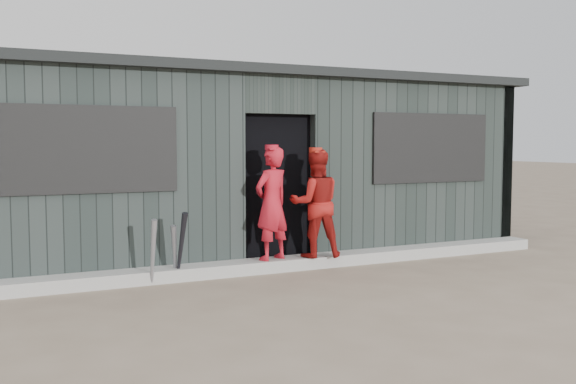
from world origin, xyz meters
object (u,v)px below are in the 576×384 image
bat_mid (175,253)px  player_red_left (272,204)px  player_red_right (315,203)px  bat_left (153,253)px  player_grey_back (295,212)px  bat_right (181,247)px  dugout (239,165)px

bat_mid → player_red_left: 1.38m
player_red_right → player_red_left: bearing=8.3°
bat_mid → player_red_left: bearing=2.7°
bat_left → player_grey_back: player_grey_back is taller
bat_right → player_red_left: (1.22, 0.15, 0.44)m
bat_right → player_red_right: bearing=3.0°
bat_mid → player_grey_back: player_grey_back is taller
bat_left → bat_right: bearing=10.3°
player_red_right → bat_left: bearing=18.2°
bat_mid → bat_right: bat_right is taller
player_red_left → dugout: dugout is taller
bat_left → bat_mid: bearing=28.1°
bat_mid → player_red_right: size_ratio=0.49×
bat_mid → player_grey_back: (1.94, 0.73, 0.32)m
bat_right → dugout: 2.52m
bat_right → dugout: dugout is taller
bat_right → dugout: bearing=52.1°
bat_right → player_red_left: bearing=7.2°
player_grey_back → player_red_left: bearing=34.4°
bat_mid → dugout: dugout is taller
bat_mid → player_grey_back: bearing=20.7°
player_red_left → player_red_right: player_red_left is taller
bat_right → player_grey_back: (1.89, 0.83, 0.24)m
player_red_left → player_red_right: bearing=152.9°
bat_left → dugout: (1.80, 1.93, 0.90)m
bat_right → bat_mid: bearing=118.8°
player_red_right → dugout: bearing=-64.5°
bat_right → player_red_right: player_red_right is taller
bat_left → player_red_right: 2.21m
bat_left → player_grey_back: bearing=21.7°
bat_mid → bat_right: 0.13m
bat_mid → bat_right: (0.05, -0.09, 0.08)m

